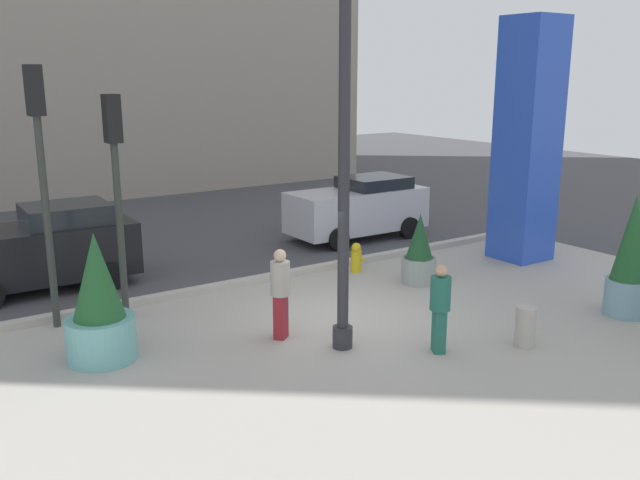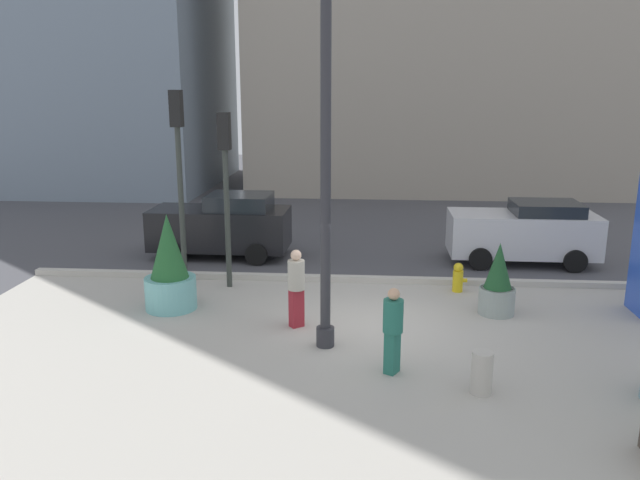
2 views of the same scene
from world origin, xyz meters
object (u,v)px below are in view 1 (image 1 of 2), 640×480
object	(u,v)px
potted_plant_near_left	(99,307)
traffic_light_far_side	(116,171)
potted_plant_by_pillar	(419,254)
car_curb_west	(44,248)
pedestrian_by_curb	(440,305)
car_far_lane	(359,208)
fire_hydrant	(356,258)
lamp_post	(344,135)
concrete_bollard	(525,327)
traffic_light_corner	(41,156)
art_pillar_blue	(527,142)
pedestrian_crossing	(280,290)
potted_plant_mid_plaza	(630,261)

from	to	relation	value
potted_plant_near_left	traffic_light_far_side	size ratio (longest dim) A/B	0.51
potted_plant_by_pillar	car_curb_west	world-z (taller)	car_curb_west
potted_plant_near_left	pedestrian_by_curb	bearing A→B (deg)	-30.93
car_curb_west	pedestrian_by_curb	bearing A→B (deg)	-57.81
car_far_lane	pedestrian_by_curb	size ratio (longest dim) A/B	2.60
potted_plant_near_left	car_curb_west	distance (m)	4.71
fire_hydrant	car_curb_west	bearing A→B (deg)	156.29
lamp_post	concrete_bollard	xyz separation A→B (m)	(2.75, -1.78, -3.42)
potted_plant_near_left	traffic_light_corner	size ratio (longest dim) A/B	0.45
art_pillar_blue	potted_plant_near_left	size ratio (longest dim) A/B	2.76
potted_plant_by_pillar	fire_hydrant	size ratio (longest dim) A/B	2.22
car_far_lane	concrete_bollard	bearing A→B (deg)	-107.08
concrete_bollard	pedestrian_crossing	size ratio (longest dim) A/B	0.44
potted_plant_mid_plaza	car_far_lane	xyz separation A→B (m)	(-0.45, 8.37, -0.22)
lamp_post	potted_plant_by_pillar	world-z (taller)	lamp_post
fire_hydrant	pedestrian_by_curb	bearing A→B (deg)	-110.54
potted_plant_by_pillar	potted_plant_mid_plaza	bearing A→B (deg)	-62.88
art_pillar_blue	concrete_bollard	bearing A→B (deg)	-139.16
fire_hydrant	pedestrian_by_curb	size ratio (longest dim) A/B	0.47
traffic_light_far_side	pedestrian_by_curb	bearing A→B (deg)	-49.73
pedestrian_by_curb	traffic_light_corner	bearing A→B (deg)	136.21
potted_plant_mid_plaza	pedestrian_by_curb	size ratio (longest dim) A/B	1.56
potted_plant_by_pillar	concrete_bollard	world-z (taller)	potted_plant_by_pillar
potted_plant_mid_plaza	potted_plant_by_pillar	distance (m)	4.47
potted_plant_by_pillar	concrete_bollard	size ratio (longest dim) A/B	2.22
pedestrian_crossing	pedestrian_by_curb	xyz separation A→B (m)	(1.97, -2.10, -0.06)
concrete_bollard	traffic_light_corner	world-z (taller)	traffic_light_corner
potted_plant_near_left	fire_hydrant	size ratio (longest dim) A/B	2.99
potted_plant_mid_plaza	potted_plant_by_pillar	xyz separation A→B (m)	(-2.03, 3.96, -0.42)
art_pillar_blue	pedestrian_crossing	size ratio (longest dim) A/B	3.62
fire_hydrant	lamp_post	bearing A→B (deg)	-129.88
potted_plant_by_pillar	traffic_light_far_side	size ratio (longest dim) A/B	0.38
art_pillar_blue	traffic_light_corner	size ratio (longest dim) A/B	1.25
traffic_light_corner	potted_plant_mid_plaza	bearing A→B (deg)	-30.65
potted_plant_near_left	traffic_light_corner	bearing A→B (deg)	97.60
potted_plant_mid_plaza	traffic_light_corner	world-z (taller)	traffic_light_corner
traffic_light_far_side	pedestrian_by_curb	distance (m)	6.54
potted_plant_near_left	lamp_post	bearing A→B (deg)	-26.90
concrete_bollard	car_far_lane	bearing A→B (deg)	72.92
potted_plant_near_left	potted_plant_mid_plaza	bearing A→B (deg)	-21.42
potted_plant_mid_plaza	potted_plant_near_left	xyz separation A→B (m)	(-9.47, 3.72, -0.19)
car_far_lane	pedestrian_crossing	size ratio (longest dim) A/B	2.44
car_far_lane	traffic_light_far_side	bearing A→B (deg)	-160.05
traffic_light_far_side	car_curb_west	distance (m)	3.68
pedestrian_crossing	art_pillar_blue	bearing A→B (deg)	9.19
lamp_post	potted_plant_by_pillar	size ratio (longest dim) A/B	4.66
concrete_bollard	car_curb_west	size ratio (longest dim) A/B	0.18
traffic_light_corner	pedestrian_by_curb	size ratio (longest dim) A/B	3.08
fire_hydrant	pedestrian_crossing	xyz separation A→B (m)	(-3.76, -2.68, 0.58)
art_pillar_blue	pedestrian_by_curb	world-z (taller)	art_pillar_blue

